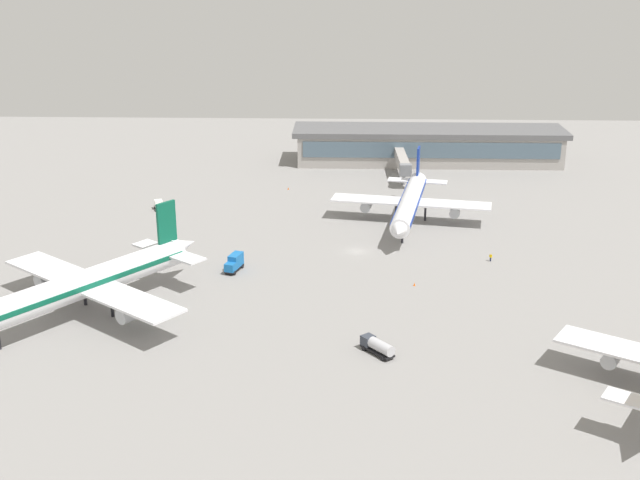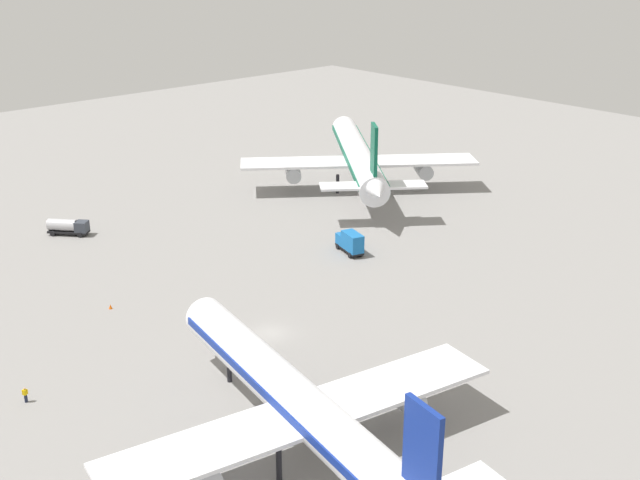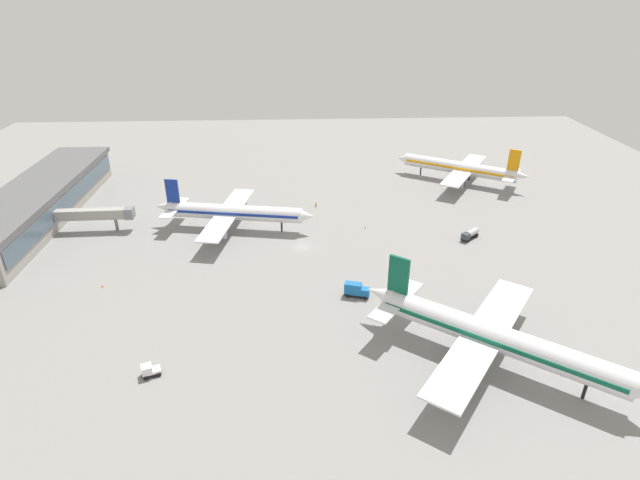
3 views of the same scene
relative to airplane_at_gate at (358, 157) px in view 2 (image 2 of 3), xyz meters
The scene contains 7 objects.
ground 59.10m from the airplane_at_gate, 144.57° to the right, with size 288.00×288.00×0.00m, color gray.
airplane_at_gate is the anchor object (origin of this frame).
airplane_taxiing 80.82m from the airplane_at_gate, 138.42° to the right, with size 37.71×46.51×14.21m.
catering_truck 32.61m from the airplane_at_gate, 136.46° to the right, with size 3.44×5.91×3.30m.
fuel_truck 52.47m from the airplane_at_gate, 166.05° to the left, with size 5.52×6.03×2.50m.
ground_crew_worker 81.00m from the airplane_at_gate, 158.87° to the right, with size 0.56×0.48×1.67m.
safety_cone_mid_apron 61.02m from the airplane_at_gate, 165.16° to the right, with size 0.44×0.44×0.60m, color #EA590C.
Camera 2 is at (-51.70, -65.75, 43.93)m, focal length 44.72 mm.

